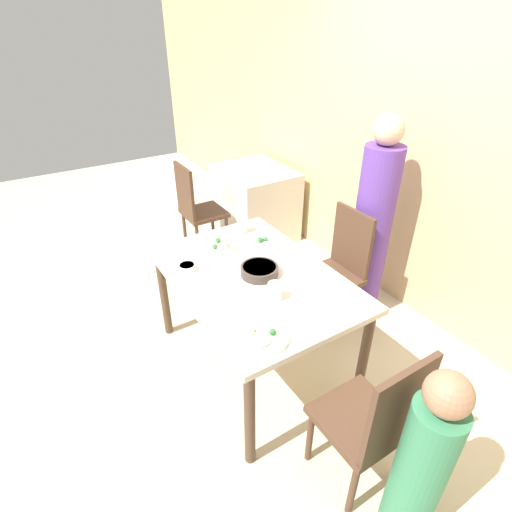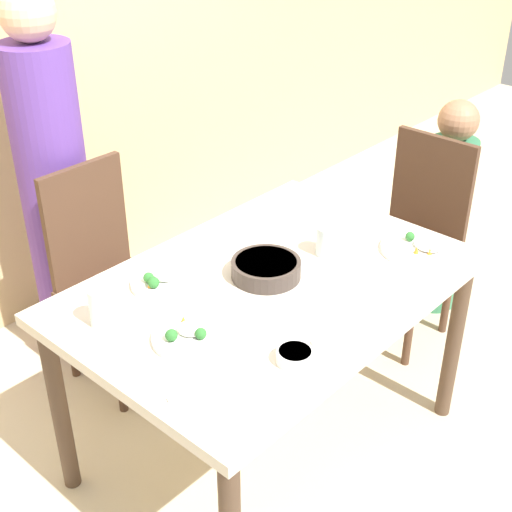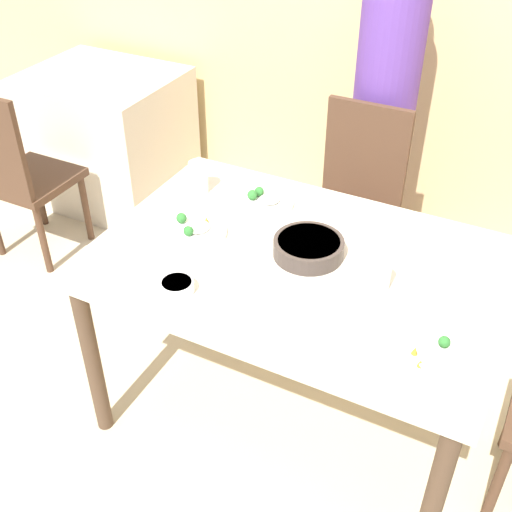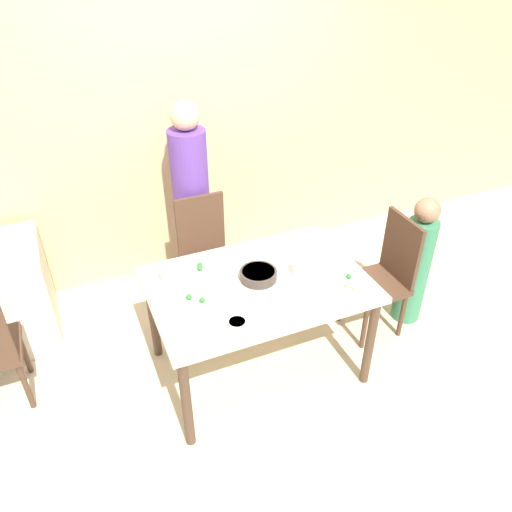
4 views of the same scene
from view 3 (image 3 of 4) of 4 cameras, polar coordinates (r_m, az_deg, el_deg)
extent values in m
plane|color=beige|center=(2.65, 3.25, -13.38)|extent=(10.00, 10.00, 0.00)
cube|color=beige|center=(2.15, 3.91, -0.69)|extent=(1.36, 0.93, 0.04)
cylinder|color=#4C3828|center=(2.41, -14.36, -8.93)|extent=(0.06, 0.06, 0.71)
cylinder|color=#4C3828|center=(2.05, 15.50, -20.31)|extent=(0.06, 0.06, 0.71)
cylinder|color=#4C3828|center=(2.89, -4.36, 1.08)|extent=(0.06, 0.06, 0.71)
cylinder|color=#4C3828|center=(2.60, 19.97, -6.23)|extent=(0.06, 0.06, 0.71)
cube|color=#4C3323|center=(2.92, 7.99, 2.54)|extent=(0.40, 0.40, 0.04)
cube|color=#4C3323|center=(2.94, 9.72, 8.71)|extent=(0.38, 0.03, 0.50)
cylinder|color=#4C3323|center=(2.97, 3.54, -1.68)|extent=(0.04, 0.04, 0.39)
cylinder|color=#4C3323|center=(2.88, 9.54, -3.51)|extent=(0.04, 0.04, 0.39)
cylinder|color=#4C3323|center=(3.21, 5.97, 1.56)|extent=(0.04, 0.04, 0.39)
cylinder|color=#4C3323|center=(3.14, 11.54, -0.03)|extent=(0.04, 0.04, 0.39)
cylinder|color=#4C3323|center=(2.34, 20.70, -18.29)|extent=(0.04, 0.04, 0.39)
cylinder|color=#5B3893|center=(3.10, 10.95, 10.24)|extent=(0.29, 0.29, 1.37)
cylinder|color=#3D332D|center=(2.14, 4.69, 0.73)|extent=(0.24, 0.24, 0.06)
cylinder|color=#BC5123|center=(2.12, 4.73, 1.33)|extent=(0.21, 0.21, 0.01)
cylinder|color=white|center=(1.84, 15.36, -8.70)|extent=(0.27, 0.27, 0.02)
ellipsoid|color=white|center=(1.80, 15.94, -9.10)|extent=(0.11, 0.11, 0.02)
sphere|color=#2D702D|center=(1.85, 16.40, -7.34)|extent=(0.03, 0.03, 0.03)
cone|color=orange|center=(1.81, 13.95, -8.16)|extent=(0.02, 0.02, 0.02)
cone|color=orange|center=(1.79, 14.41, -9.22)|extent=(0.02, 0.02, 0.02)
cylinder|color=white|center=(2.40, 0.79, 4.71)|extent=(0.21, 0.21, 0.02)
ellipsoid|color=white|center=(2.39, 1.21, 5.06)|extent=(0.08, 0.08, 0.02)
cone|color=orange|center=(2.41, -0.35, 5.47)|extent=(0.02, 0.02, 0.02)
sphere|color=#2D702D|center=(2.40, -0.33, 5.45)|extent=(0.04, 0.04, 0.04)
sphere|color=#2D702D|center=(2.42, 0.29, 5.77)|extent=(0.04, 0.04, 0.04)
cylinder|color=white|center=(2.25, -5.65, 2.13)|extent=(0.24, 0.24, 0.02)
ellipsoid|color=white|center=(2.25, -5.20, 2.61)|extent=(0.09, 0.09, 0.02)
sphere|color=#2D702D|center=(2.21, -6.03, 2.23)|extent=(0.03, 0.03, 0.03)
sphere|color=#2D702D|center=(2.28, -6.65, 3.38)|extent=(0.04, 0.04, 0.04)
cone|color=orange|center=(2.27, -4.43, 3.21)|extent=(0.02, 0.02, 0.03)
cylinder|color=white|center=(2.00, -7.03, -2.72)|extent=(0.11, 0.11, 0.04)
cylinder|color=white|center=(1.99, -7.07, -2.35)|extent=(0.09, 0.09, 0.01)
cylinder|color=silver|center=(2.47, -5.12, 6.98)|extent=(0.07, 0.07, 0.13)
cylinder|color=silver|center=(2.01, 10.77, -1.58)|extent=(0.08, 0.08, 0.11)
cube|color=silver|center=(1.92, -2.93, -5.03)|extent=(0.17, 0.09, 0.01)
cube|color=silver|center=(2.21, -11.33, 0.58)|extent=(0.17, 0.09, 0.01)
cube|color=beige|center=(3.85, -13.01, 10.21)|extent=(0.82, 0.68, 0.75)
cube|color=#4C3323|center=(3.45, -19.28, 6.45)|extent=(0.40, 0.40, 0.04)
cylinder|color=#4C3323|center=(3.55, -14.89, 4.14)|extent=(0.04, 0.04, 0.39)
cylinder|color=#4C3323|center=(3.76, -18.76, 5.28)|extent=(0.04, 0.04, 0.39)
cylinder|color=#4C3323|center=(3.36, -18.41, 1.40)|extent=(0.04, 0.04, 0.39)
camera|label=1|loc=(1.23, 95.40, 3.26)|focal=28.00mm
camera|label=2|loc=(2.18, -61.38, 19.80)|focal=50.00mm
camera|label=4|loc=(1.89, -98.53, 17.94)|focal=35.00mm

